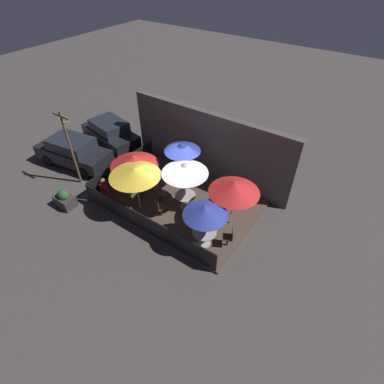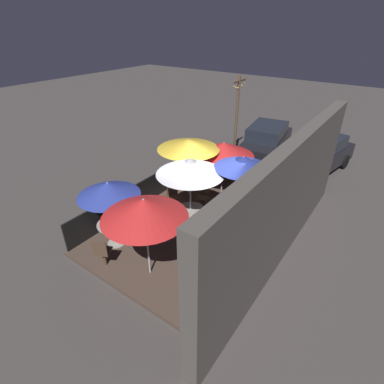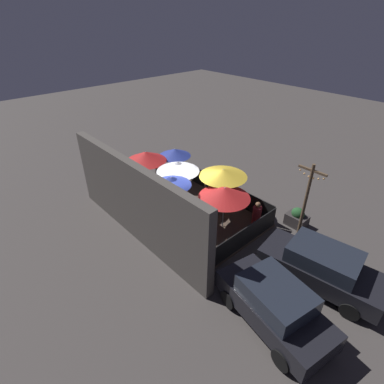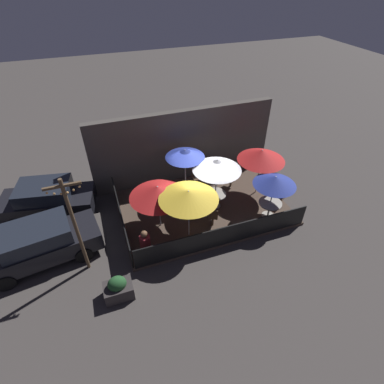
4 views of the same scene
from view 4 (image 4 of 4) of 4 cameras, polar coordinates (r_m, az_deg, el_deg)
The scene contains 23 objects.
ground_plane at distance 13.79m, azimuth 2.09°, elevation -3.12°, with size 60.00×60.00×0.00m, color #423D3A.
patio_deck at distance 13.75m, azimuth 2.10°, elevation -2.93°, with size 7.41×4.90×0.12m.
building_wall at distance 14.79m, azimuth -1.55°, elevation 8.76°, with size 9.01×0.36×3.67m.
fence_front at distance 11.81m, azimuth 6.43°, elevation -8.21°, with size 7.21×0.05×0.95m.
fence_side_left at distance 12.82m, azimuth -13.32°, elevation -4.66°, with size 0.05×4.70×0.95m.
patio_umbrella_0 at distance 12.51m, azimuth 15.55°, elevation 2.10°, with size 1.76×1.76×2.10m.
patio_umbrella_1 at distance 12.45m, azimuth 4.83°, elevation 5.18°, with size 2.06×2.06×2.47m.
patio_umbrella_2 at distance 13.71m, azimuth 13.13°, elevation 6.85°, with size 2.14×2.14×2.33m.
patio_umbrella_3 at distance 11.02m, azimuth -0.66°, elevation -0.55°, with size 2.27×2.27×2.27m.
patio_umbrella_4 at distance 13.05m, azimuth -1.35°, elevation 7.34°, with size 1.73×1.73×2.48m.
patio_umbrella_5 at distance 11.70m, azimuth -6.52°, elevation 0.11°, with size 2.29×2.29×2.06m.
dining_table_0 at distance 13.29m, azimuth 14.62°, elevation -2.46°, with size 0.99×0.99×0.73m.
dining_table_1 at distance 13.43m, azimuth 4.46°, elevation -0.77°, with size 0.96×0.96×0.70m.
patio_chair_0 at distance 12.45m, azimuth 4.01°, elevation -4.66°, with size 0.54×0.54×0.96m.
patio_chair_1 at distance 14.79m, azimuth 7.58°, elevation 2.79°, with size 0.56×0.56×0.90m.
patio_chair_2 at distance 12.86m, azimuth -0.09°, elevation -3.05°, with size 0.49×0.49×0.92m.
patio_chair_3 at distance 14.65m, azimuth 0.75°, elevation 2.95°, with size 0.46×0.46×0.95m.
patio_chair_4 at distance 14.07m, azimuth 16.60°, elevation -0.61°, with size 0.54×0.54×0.95m.
patron_0 at distance 11.52m, azimuth -8.87°, elevation -9.73°, with size 0.54×0.54×1.17m.
planter_box at distance 10.77m, azimuth -13.87°, elevation -17.41°, with size 0.96×0.67×0.95m.
light_post at distance 10.56m, azimuth -21.47°, elevation -5.58°, with size 1.10×0.12×4.03m.
parked_car_0 at distance 12.45m, azimuth -27.07°, elevation -8.69°, with size 4.45×2.30×1.62m.
parked_car_1 at distance 14.39m, azimuth -25.89°, elevation -1.29°, with size 4.13×2.38×1.62m.
Camera 4 is at (-3.94, -9.58, 9.11)m, focal length 28.00 mm.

